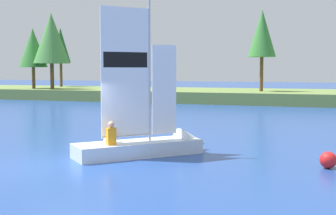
{
  "coord_description": "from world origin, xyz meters",
  "views": [
    {
      "loc": [
        7.48,
        -11.9,
        2.87
      ],
      "look_at": [
        0.75,
        7.46,
        1.2
      ],
      "focal_mm": 49.42,
      "sensor_mm": 36.0,
      "label": 1
    }
  ],
  "objects_px": {
    "shoreline_tree_midleft": "(61,45)",
    "shoreline_tree_centre": "(51,38)",
    "shoreline_tree_left": "(33,48)",
    "channel_buoy": "(328,160)",
    "shoreline_tree_midright": "(262,34)",
    "sailboat": "(156,141)"
  },
  "relations": [
    {
      "from": "shoreline_tree_midleft",
      "to": "shoreline_tree_centre",
      "type": "xyz_separation_m",
      "value": [
        2.58,
        -5.74,
        0.36
      ]
    },
    {
      "from": "shoreline_tree_left",
      "to": "shoreline_tree_midleft",
      "type": "distance_m",
      "value": 5.15
    },
    {
      "from": "shoreline_tree_midleft",
      "to": "channel_buoy",
      "type": "distance_m",
      "value": 42.36
    },
    {
      "from": "shoreline_tree_midright",
      "to": "shoreline_tree_midleft",
      "type": "bearing_deg",
      "value": 170.06
    },
    {
      "from": "shoreline_tree_midleft",
      "to": "shoreline_tree_centre",
      "type": "relative_size",
      "value": 0.88
    },
    {
      "from": "shoreline_tree_midright",
      "to": "sailboat",
      "type": "relative_size",
      "value": 1.18
    },
    {
      "from": "shoreline_tree_left",
      "to": "sailboat",
      "type": "relative_size",
      "value": 1.01
    },
    {
      "from": "shoreline_tree_left",
      "to": "channel_buoy",
      "type": "distance_m",
      "value": 38.7
    },
    {
      "from": "channel_buoy",
      "to": "shoreline_tree_midright",
      "type": "bearing_deg",
      "value": 101.82
    },
    {
      "from": "sailboat",
      "to": "channel_buoy",
      "type": "relative_size",
      "value": 12.12
    },
    {
      "from": "shoreline_tree_midleft",
      "to": "shoreline_tree_centre",
      "type": "bearing_deg",
      "value": -65.74
    },
    {
      "from": "shoreline_tree_left",
      "to": "sailboat",
      "type": "distance_m",
      "value": 34.39
    },
    {
      "from": "shoreline_tree_left",
      "to": "shoreline_tree_midleft",
      "type": "height_order",
      "value": "shoreline_tree_midleft"
    },
    {
      "from": "shoreline_tree_centre",
      "to": "sailboat",
      "type": "bearing_deg",
      "value": -50.62
    },
    {
      "from": "shoreline_tree_centre",
      "to": "channel_buoy",
      "type": "height_order",
      "value": "shoreline_tree_centre"
    },
    {
      "from": "shoreline_tree_left",
      "to": "shoreline_tree_centre",
      "type": "bearing_deg",
      "value": -13.19
    },
    {
      "from": "shoreline_tree_left",
      "to": "shoreline_tree_midright",
      "type": "bearing_deg",
      "value": 2.86
    },
    {
      "from": "shoreline_tree_left",
      "to": "sailboat",
      "type": "height_order",
      "value": "shoreline_tree_left"
    },
    {
      "from": "shoreline_tree_midleft",
      "to": "shoreline_tree_midright",
      "type": "distance_m",
      "value": 23.12
    },
    {
      "from": "shoreline_tree_midleft",
      "to": "shoreline_tree_centre",
      "type": "distance_m",
      "value": 6.3
    },
    {
      "from": "channel_buoy",
      "to": "shoreline_tree_midleft",
      "type": "bearing_deg",
      "value": 132.55
    },
    {
      "from": "shoreline_tree_centre",
      "to": "channel_buoy",
      "type": "xyz_separation_m",
      "value": [
        25.83,
        -25.22,
        -5.7
      ]
    }
  ]
}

